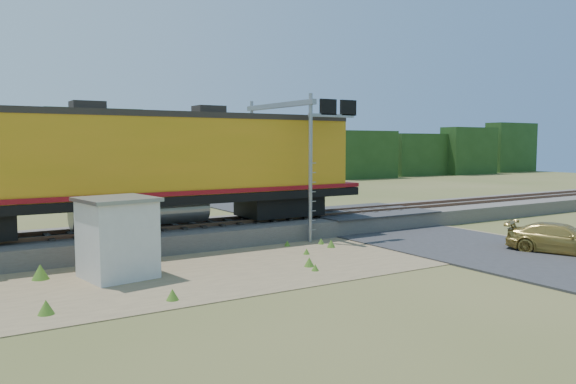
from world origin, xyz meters
TOP-DOWN VIEW (x-y plane):
  - ground at (0.00, 0.00)m, footprint 140.00×140.00m
  - ballast at (0.00, 6.00)m, footprint 70.00×5.00m
  - rails at (0.00, 6.00)m, footprint 70.00×1.54m
  - dirt_shoulder at (-2.00, 0.50)m, footprint 26.00×8.00m
  - road at (7.00, 0.74)m, footprint 7.00×66.00m
  - tree_line_north at (0.00, 38.00)m, footprint 130.00×3.00m
  - weed_clumps at (-3.50, 0.10)m, footprint 15.00×6.20m
  - locomotive at (-5.50, 6.00)m, footprint 21.40×3.26m
  - shed at (-7.57, 1.01)m, footprint 2.65×2.65m
  - signal_gantry at (2.09, 5.34)m, footprint 2.69×6.20m
  - car at (9.00, -4.48)m, footprint 3.24×4.63m

SIDE VIEW (x-z plane):
  - ground at x=0.00m, z-range 0.00..0.00m
  - weed_clumps at x=-3.50m, z-range -0.28..0.28m
  - dirt_shoulder at x=-2.00m, z-range 0.00..0.03m
  - road at x=7.00m, z-range -0.34..0.52m
  - ballast at x=0.00m, z-range 0.00..0.80m
  - car at x=9.00m, z-range 0.00..1.24m
  - rails at x=0.00m, z-range 0.80..0.96m
  - shed at x=-7.57m, z-range 0.02..2.75m
  - tree_line_north at x=0.00m, z-range -0.18..6.32m
  - locomotive at x=-5.50m, z-range 0.92..6.44m
  - signal_gantry at x=2.09m, z-range 1.71..8.49m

